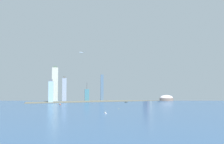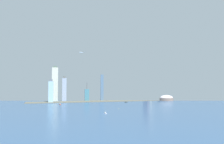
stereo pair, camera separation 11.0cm
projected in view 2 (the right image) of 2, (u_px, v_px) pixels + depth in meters
ground_plane at (146, 117)px, 543.80m from camera, size 6000.00×6000.00×0.00m
waterfront_pier at (107, 101)px, 971.60m from camera, size 676.86×58.08×2.22m
observation_tower at (150, 67)px, 1023.95m from camera, size 41.69×41.69×323.95m
stadium_dome at (165, 98)px, 1020.47m from camera, size 75.10×75.10×31.33m
skyscraper_0 at (64, 95)px, 1034.35m from camera, size 17.83×24.98×48.99m
skyscraper_1 at (55, 84)px, 996.67m from camera, size 26.55×24.36×157.47m
skyscraper_2 at (87, 95)px, 985.50m from camera, size 19.07×12.13×82.57m
skyscraper_3 at (51, 92)px, 910.75m from camera, size 19.70×24.62×95.94m
skyscraper_4 at (152, 91)px, 1101.19m from camera, size 19.18×25.72×80.25m
skyscraper_5 at (146, 89)px, 1055.25m from camera, size 24.94×20.15×134.81m
skyscraper_6 at (64, 89)px, 979.18m from camera, size 18.64×14.12×110.28m
skyscraper_7 at (102, 88)px, 1002.46m from camera, size 12.96×14.24×141.94m
boat_0 at (60, 104)px, 833.56m from camera, size 6.98×14.20×8.98m
boat_1 at (105, 113)px, 597.26m from camera, size 6.57×8.80×10.33m
boat_2 at (126, 102)px, 917.21m from camera, size 12.87×3.66×3.30m
channel_buoy_0 at (119, 109)px, 701.66m from camera, size 1.79×1.79×1.68m
airplane at (83, 53)px, 1001.65m from camera, size 34.10×31.73×8.40m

